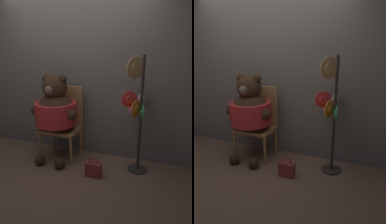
# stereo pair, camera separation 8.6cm
# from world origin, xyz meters

# --- Properties ---
(ground_plane) EXTENTS (14.00, 14.00, 0.00)m
(ground_plane) POSITION_xyz_m (0.00, 0.00, 0.00)
(ground_plane) COLOR brown
(wall_back) EXTENTS (8.00, 0.10, 2.65)m
(wall_back) POSITION_xyz_m (0.00, 0.64, 1.33)
(wall_back) COLOR slate
(wall_back) RESTS_ON ground_plane
(chair) EXTENTS (0.58, 0.45, 1.13)m
(chair) POSITION_xyz_m (-0.14, 0.37, 0.60)
(chair) COLOR #B2844C
(chair) RESTS_ON ground_plane
(teddy_bear) EXTENTS (0.75, 0.66, 1.34)m
(teddy_bear) POSITION_xyz_m (-0.17, 0.20, 0.80)
(teddy_bear) COLOR #3D2819
(teddy_bear) RESTS_ON ground_plane
(hat_display_rack) EXTENTS (0.38, 0.54, 1.62)m
(hat_display_rack) POSITION_xyz_m (1.03, 0.27, 0.90)
(hat_display_rack) COLOR #332D28
(hat_display_rack) RESTS_ON ground_plane
(handbag_on_ground) EXTENTS (0.21, 0.11, 0.30)m
(handbag_on_ground) POSITION_xyz_m (0.53, -0.08, 0.11)
(handbag_on_ground) COLOR maroon
(handbag_on_ground) RESTS_ON ground_plane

